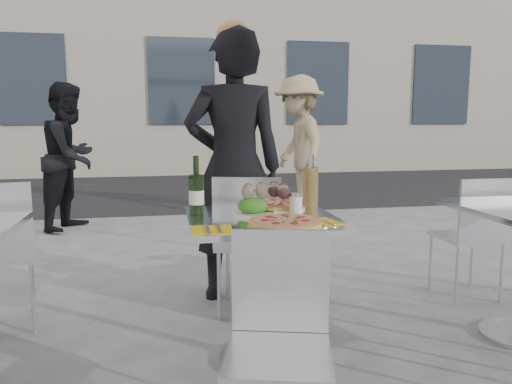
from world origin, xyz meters
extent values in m
plane|color=slate|center=(0.00, 0.00, 0.00)|extent=(80.00, 80.00, 0.00)
cube|color=black|center=(0.00, 6.50, 0.00)|extent=(24.00, 5.00, 0.00)
cylinder|color=#B7BABF|center=(0.00, 0.00, 0.01)|extent=(0.44, 0.44, 0.02)
cylinder|color=#B7BABF|center=(0.00, 0.00, 0.37)|extent=(0.07, 0.07, 0.72)
cube|color=silver|center=(0.00, 0.00, 0.73)|extent=(0.72, 0.72, 0.03)
cylinder|color=silver|center=(0.28, 0.79, 0.22)|extent=(0.02, 0.02, 0.43)
cylinder|color=silver|center=(-0.05, 0.89, 0.22)|extent=(0.02, 0.02, 0.43)
cylinder|color=silver|center=(0.18, 0.46, 0.22)|extent=(0.02, 0.02, 0.43)
cylinder|color=silver|center=(-0.15, 0.56, 0.22)|extent=(0.02, 0.02, 0.43)
cube|color=silver|center=(0.06, 0.67, 0.44)|extent=(0.50, 0.50, 0.02)
cube|color=silver|center=(0.01, 0.48, 0.67)|extent=(0.39, 0.14, 0.43)
cube|color=silver|center=(-0.10, -0.76, 0.41)|extent=(0.46, 0.46, 0.02)
cube|color=silver|center=(-0.05, -0.58, 0.62)|extent=(0.36, 0.12, 0.40)
cylinder|color=silver|center=(-1.30, 0.90, 0.21)|extent=(0.02, 0.02, 0.43)
cylinder|color=silver|center=(-1.22, 0.56, 0.21)|extent=(0.02, 0.02, 0.43)
cylinder|color=silver|center=(1.74, 0.82, 0.21)|extent=(0.02, 0.02, 0.41)
cylinder|color=silver|center=(1.41, 0.82, 0.21)|extent=(0.02, 0.02, 0.41)
cylinder|color=silver|center=(1.74, 0.49, 0.21)|extent=(0.02, 0.02, 0.41)
cylinder|color=silver|center=(1.41, 0.50, 0.21)|extent=(0.02, 0.02, 0.41)
cube|color=silver|center=(1.57, 0.66, 0.42)|extent=(0.39, 0.39, 0.02)
cube|color=silver|center=(1.57, 0.47, 0.64)|extent=(0.38, 0.02, 0.41)
imported|color=black|center=(0.00, 0.95, 0.90)|extent=(0.70, 0.49, 1.81)
imported|color=black|center=(-1.46, 3.45, 0.81)|extent=(0.86, 0.96, 1.62)
imported|color=tan|center=(1.25, 3.77, 0.88)|extent=(0.73, 1.18, 1.76)
cylinder|color=#DAB155|center=(0.07, -0.20, 0.76)|extent=(0.34, 0.34, 0.02)
cylinder|color=#D4C889|center=(0.07, -0.20, 0.77)|extent=(0.30, 0.30, 0.00)
cylinder|color=white|center=(0.11, 0.20, 0.76)|extent=(0.34, 0.34, 0.01)
cylinder|color=#DAB155|center=(0.11, 0.20, 0.77)|extent=(0.30, 0.30, 0.02)
cylinder|color=#D4C889|center=(0.11, 0.20, 0.78)|extent=(0.26, 0.26, 0.00)
cylinder|color=white|center=(-0.04, 0.06, 0.76)|extent=(0.22, 0.22, 0.01)
ellipsoid|color=#1C711D|center=(-0.04, 0.06, 0.80)|extent=(0.15, 0.15, 0.08)
sphere|color=#B21914|center=(0.00, 0.08, 0.81)|extent=(0.03, 0.03, 0.03)
cylinder|color=#27471A|center=(-0.31, 0.10, 0.85)|extent=(0.07, 0.07, 0.20)
cone|color=#27471A|center=(-0.31, 0.10, 0.95)|extent=(0.07, 0.07, 0.03)
cylinder|color=#27471A|center=(-0.31, 0.10, 0.99)|extent=(0.03, 0.03, 0.10)
cylinder|color=silver|center=(-0.31, 0.10, 0.84)|extent=(0.07, 0.07, 0.07)
cylinder|color=tan|center=(0.30, 0.18, 0.86)|extent=(0.08, 0.08, 0.22)
cylinder|color=white|center=(0.30, 0.18, 1.00)|extent=(0.03, 0.03, 0.08)
cylinder|color=white|center=(0.18, 0.03, 0.80)|extent=(0.06, 0.06, 0.09)
cylinder|color=silver|center=(0.18, 0.03, 0.85)|extent=(0.06, 0.06, 0.02)
cylinder|color=white|center=(-0.05, 0.08, 0.75)|extent=(0.06, 0.06, 0.00)
cylinder|color=white|center=(-0.05, 0.08, 0.80)|extent=(0.01, 0.01, 0.09)
ellipsoid|color=white|center=(-0.05, 0.08, 0.86)|extent=(0.07, 0.07, 0.08)
ellipsoid|color=beige|center=(-0.05, 0.08, 0.85)|extent=(0.05, 0.05, 0.05)
cylinder|color=white|center=(0.02, 0.10, 0.75)|extent=(0.06, 0.06, 0.00)
cylinder|color=white|center=(0.02, 0.10, 0.80)|extent=(0.01, 0.01, 0.09)
ellipsoid|color=white|center=(0.02, 0.10, 0.86)|extent=(0.07, 0.07, 0.08)
ellipsoid|color=beige|center=(0.02, 0.10, 0.85)|extent=(0.05, 0.05, 0.05)
cylinder|color=white|center=(0.12, 0.05, 0.75)|extent=(0.06, 0.06, 0.00)
cylinder|color=white|center=(0.12, 0.05, 0.80)|extent=(0.01, 0.01, 0.09)
ellipsoid|color=white|center=(0.12, 0.05, 0.86)|extent=(0.07, 0.07, 0.08)
ellipsoid|color=#460A15|center=(0.12, 0.05, 0.85)|extent=(0.05, 0.05, 0.05)
cylinder|color=white|center=(0.09, 0.12, 0.75)|extent=(0.06, 0.06, 0.00)
cylinder|color=white|center=(0.09, 0.12, 0.80)|extent=(0.01, 0.01, 0.09)
ellipsoid|color=white|center=(0.09, 0.12, 0.86)|extent=(0.07, 0.07, 0.08)
ellipsoid|color=#460A15|center=(0.09, 0.12, 0.85)|extent=(0.05, 0.05, 0.05)
cube|color=yellow|center=(-0.27, -0.25, 0.75)|extent=(0.18, 0.18, 0.00)
cube|color=#B7BABF|center=(-0.29, -0.25, 0.76)|extent=(0.02, 0.20, 0.00)
cube|color=#B7BABF|center=(-0.24, -0.25, 0.76)|extent=(0.01, 0.18, 0.00)
cube|color=yellow|center=(0.23, -0.19, 0.75)|extent=(0.22, 0.22, 0.00)
cube|color=#B7BABF|center=(0.21, -0.19, 0.76)|extent=(0.06, 0.20, 0.00)
cube|color=#B7BABF|center=(0.26, -0.19, 0.76)|extent=(0.05, 0.18, 0.00)
camera|label=1|loc=(-0.48, -2.35, 1.23)|focal=35.00mm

